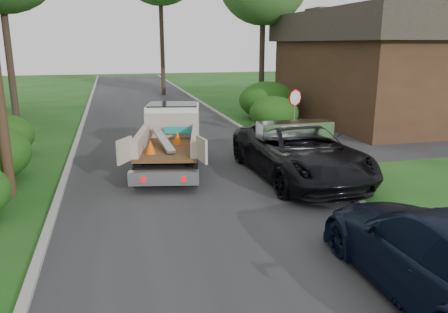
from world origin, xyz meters
TOP-DOWN VIEW (x-y plane):
  - ground at (0.00, 0.00)m, footprint 120.00×120.00m
  - road at (0.00, 10.00)m, footprint 8.00×90.00m
  - side_street at (12.00, 9.00)m, footprint 16.00×7.00m
  - curb_left at (-4.10, 10.00)m, footprint 0.20×90.00m
  - curb_right at (4.10, 10.00)m, footprint 0.20×90.00m
  - stop_sign at (5.20, 9.00)m, footprint 0.71×0.32m
  - house_right at (13.00, 14.00)m, footprint 9.72×12.96m
  - hedge_right_a at (5.80, 13.00)m, footprint 2.60×2.60m
  - hedge_right_b at (6.50, 16.00)m, footprint 3.38×3.38m
  - flatbed_truck at (-0.38, 7.34)m, footprint 3.38×5.89m
  - black_pickup at (3.46, 4.50)m, footprint 3.09×6.47m
  - navy_suv at (2.90, -2.76)m, footprint 2.56×5.77m

SIDE VIEW (x-z plane):
  - ground at x=0.00m, z-range 0.00..0.00m
  - road at x=0.00m, z-range -0.01..0.01m
  - side_street at x=12.00m, z-range 0.00..0.02m
  - curb_left at x=-4.10m, z-range 0.00..0.12m
  - curb_right at x=4.10m, z-range 0.00..0.12m
  - navy_suv at x=2.90m, z-range 0.00..1.65m
  - hedge_right_a at x=5.80m, z-range 0.00..1.70m
  - black_pickup at x=3.46m, z-range 0.00..1.78m
  - hedge_right_b at x=6.50m, z-range 0.00..2.21m
  - flatbed_truck at x=-0.38m, z-range 0.09..2.19m
  - stop_sign at x=5.20m, z-range 0.54..3.02m
  - house_right at x=13.00m, z-range 0.06..6.26m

